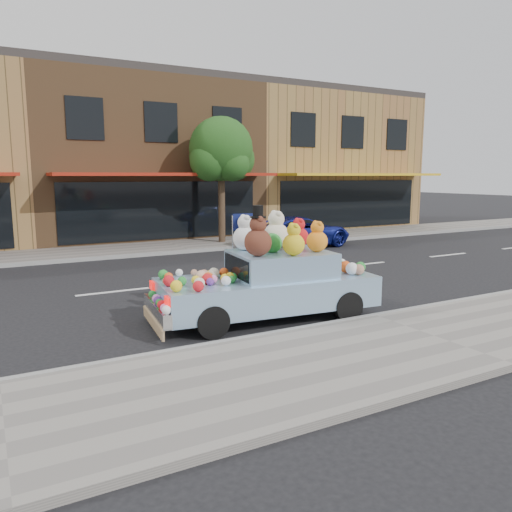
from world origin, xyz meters
TOP-DOWN VIEW (x-y plane):
  - ground at (0.00, 0.00)m, footprint 120.00×120.00m
  - near_sidewalk at (0.00, -6.50)m, footprint 60.00×3.00m
  - far_sidewalk at (0.00, 6.50)m, footprint 60.00×3.00m
  - near_kerb at (0.00, -5.00)m, footprint 60.00×0.12m
  - far_kerb at (0.00, 5.00)m, footprint 60.00×0.12m
  - storefront_mid at (0.00, 11.97)m, footprint 10.00×9.80m
  - storefront_right at (10.00, 11.97)m, footprint 10.00×9.80m
  - street_tree at (2.03, 6.55)m, footprint 3.00×2.70m
  - car_blue at (4.42, 4.34)m, footprint 4.64×2.53m
  - art_car at (-1.77, -3.83)m, footprint 4.64×2.22m

SIDE VIEW (x-z plane):
  - ground at x=0.00m, z-range 0.00..0.00m
  - near_sidewalk at x=0.00m, z-range 0.00..0.12m
  - far_sidewalk at x=0.00m, z-range 0.00..0.12m
  - near_kerb at x=0.00m, z-range 0.00..0.13m
  - far_kerb at x=0.00m, z-range 0.00..0.13m
  - car_blue at x=4.42m, z-range 0.00..1.23m
  - art_car at x=-1.77m, z-range -0.36..1.96m
  - storefront_mid at x=0.00m, z-range -0.01..7.29m
  - storefront_right at x=10.00m, z-range -0.01..7.29m
  - street_tree at x=2.03m, z-range 1.08..6.30m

